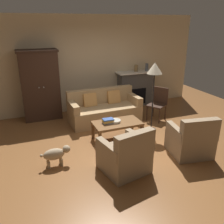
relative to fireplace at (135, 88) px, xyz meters
name	(u,v)px	position (x,y,z in m)	size (l,w,h in m)	color
ground_plane	(118,143)	(-1.55, -2.30, -0.57)	(9.60, 9.60, 0.00)	brown
back_wall	(86,64)	(-1.55, 0.25, 0.83)	(7.20, 0.10, 2.80)	beige
fireplace	(135,88)	(0.00, 0.00, 0.00)	(1.26, 0.48, 1.12)	#4C4947
armoire	(40,85)	(-2.95, -0.08, 0.39)	(1.06, 0.57, 1.91)	#382319
couch	(104,110)	(-1.40, -0.91, -0.25)	(1.94, 0.91, 0.86)	tan
coffee_table	(117,124)	(-1.49, -2.07, -0.20)	(1.10, 0.60, 0.42)	brown
fruit_bowl	(115,121)	(-1.53, -2.03, -0.12)	(0.27, 0.27, 0.05)	beige
book_stack	(108,121)	(-1.70, -2.05, -0.09)	(0.26, 0.19, 0.11)	gray
mantel_vase_bronze	(136,68)	(0.00, -0.02, 0.65)	(0.11, 0.11, 0.21)	olive
mantel_vase_slate	(147,67)	(0.38, -0.02, 0.67)	(0.10, 0.10, 0.23)	#565B66
armchair_near_left	(125,156)	(-1.84, -3.33, -0.25)	(0.90, 0.91, 0.88)	#997F60
armchair_near_right	(191,140)	(-0.35, -3.27, -0.25)	(0.89, 0.89, 0.88)	#997F60
side_chair_wooden	(158,102)	(0.05, -1.34, -0.06)	(0.61, 0.61, 0.90)	#382319
floor_lamp	(154,72)	(-0.50, -1.94, 0.91)	(0.36, 0.36, 1.71)	black
dog	(56,154)	(-3.00, -2.68, -0.32)	(0.57, 0.21, 0.39)	tan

